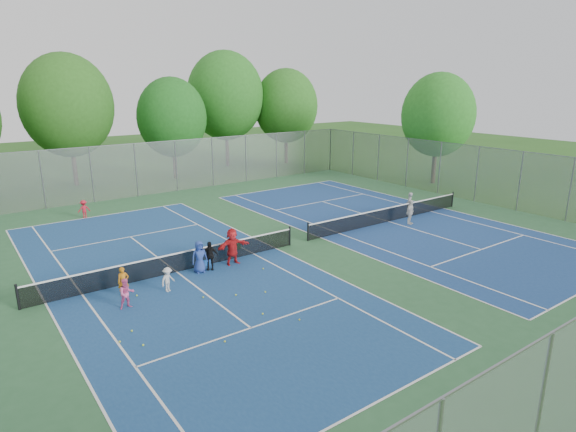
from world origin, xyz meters
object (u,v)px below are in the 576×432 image
object	(u,v)px
net_right	(389,215)
instructor	(409,204)
net_left	(176,263)
ball_crate	(206,262)
ball_hopper	(238,245)

from	to	relation	value
net_right	instructor	bearing A→B (deg)	7.07
net_right	instructor	size ratio (longest dim) A/B	8.43
net_left	ball_crate	size ratio (longest dim) A/B	37.49
ball_crate	ball_hopper	bearing A→B (deg)	23.84
net_left	ball_hopper	xyz separation A→B (m)	(3.83, 1.09, -0.22)
net_left	net_right	xyz separation A→B (m)	(14.00, 0.00, 0.00)
ball_hopper	instructor	world-z (taller)	instructor
net_left	ball_crate	distance (m)	1.53
net_right	ball_crate	distance (m)	12.51
ball_hopper	net_right	bearing A→B (deg)	-6.10
net_right	ball_hopper	xyz separation A→B (m)	(-10.17, 1.09, -0.22)
instructor	ball_crate	bearing A→B (deg)	-33.08
ball_crate	instructor	size ratio (longest dim) A/B	0.22
net_right	ball_hopper	distance (m)	10.23
net_left	ball_crate	bearing A→B (deg)	2.13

